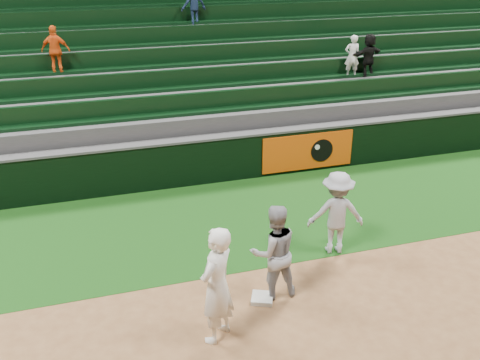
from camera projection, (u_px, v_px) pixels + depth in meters
name	position (u px, v px, depth m)	size (l,w,h in m)	color
ground	(264.00, 299.00, 9.56)	(70.00, 70.00, 0.00)	brown
foul_grass	(221.00, 221.00, 12.17)	(36.00, 4.20, 0.01)	#0F380E
first_base	(262.00, 298.00, 9.50)	(0.37, 0.37, 0.08)	silver
first_baseman	(217.00, 285.00, 8.24)	(0.73, 0.48, 2.00)	white
baserunner	(274.00, 252.00, 9.32)	(0.87, 0.67, 1.78)	#95979F
base_coach	(336.00, 213.00, 10.66)	(1.13, 0.65, 1.75)	#A4A7B2
field_wall	(199.00, 160.00, 13.83)	(36.00, 0.45, 1.25)	black
stadium_seating	(170.00, 85.00, 16.66)	(36.00, 5.95, 4.85)	#363639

